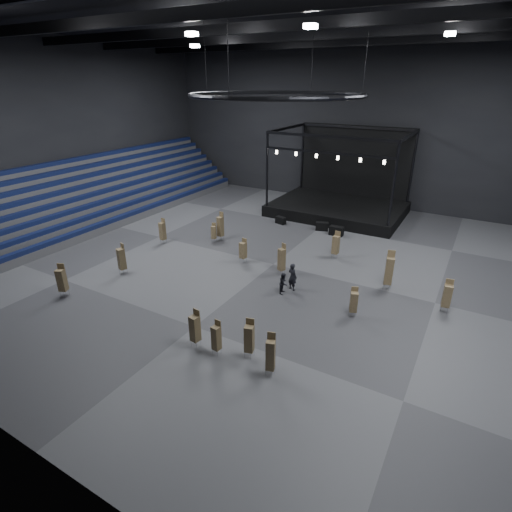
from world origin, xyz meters
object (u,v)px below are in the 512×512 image
Objects in this scene: chair_stack_10 at (216,337)px; chair_stack_13 at (122,258)px; chair_stack_3 at (62,279)px; chair_stack_6 at (271,354)px; flight_case_mid at (322,226)px; chair_stack_1 at (249,338)px; chair_stack_7 at (243,250)px; flight_case_left at (281,220)px; flight_case_right at (336,231)px; chair_stack_2 at (282,259)px; chair_stack_14 at (354,301)px; chair_stack_4 at (447,295)px; crew_member at (284,283)px; chair_stack_12 at (163,231)px; man_center at (292,277)px; chair_stack_0 at (389,270)px; chair_stack_8 at (220,226)px; chair_stack_5 at (336,244)px; chair_stack_9 at (214,232)px; stage at (340,200)px; chair_stack_11 at (195,328)px.

chair_stack_10 is 0.85× the size of chair_stack_13.
chair_stack_3 is 0.97× the size of chair_stack_6.
flight_case_mid is 22.37m from chair_stack_6.
chair_stack_7 is at bearing 108.33° from chair_stack_1.
flight_case_right is (6.26, -0.35, 0.08)m from flight_case_left.
chair_stack_2 is at bearing 17.54° from chair_stack_3.
chair_stack_3 is at bearing -179.71° from chair_stack_14.
chair_stack_4 is at bearing 35.16° from chair_stack_1.
chair_stack_13 reaches higher than flight_case_right.
chair_stack_2 is 1.66× the size of crew_member.
chair_stack_12 is (-24.16, -0.17, 0.03)m from chair_stack_4.
chair_stack_2 reaches higher than man_center.
chair_stack_7 is 5.98m from man_center.
chair_stack_8 is (-16.00, 1.96, -0.13)m from chair_stack_0.
chair_stack_0 is 1.44× the size of chair_stack_7.
chair_stack_5 reaches higher than crew_member.
chair_stack_12 is at bearing 11.20° from man_center.
flight_case_left is at bearing 62.00° from chair_stack_12.
chair_stack_4 is (17.20, -10.23, 0.86)m from flight_case_left.
chair_stack_7 is (-15.52, -0.03, -0.11)m from chair_stack_4.
chair_stack_8 is 11.58m from crew_member.
chair_stack_7 is at bearing 139.36° from chair_stack_14.
chair_stack_5 is at bearing 92.32° from chair_stack_10.
flight_case_left is 8.35m from chair_stack_9.
stage is 20.36m from crew_member.
stage reaches higher than chair_stack_6.
flight_case_mid is 0.52× the size of chair_stack_12.
man_center is at bearing 143.22° from chair_stack_14.
chair_stack_9 is (-20.31, 2.51, -0.25)m from chair_stack_4.
chair_stack_7 is 1.01× the size of chair_stack_14.
chair_stack_3 is 10.97m from chair_stack_12.
chair_stack_11 is 9.05m from man_center.
chair_stack_3 is 19.93m from chair_stack_14.
flight_case_mid is at bearing 82.84° from chair_stack_7.
man_center is (10.34, -4.77, 0.05)m from chair_stack_9.
chair_stack_9 is at bearing 129.68° from chair_stack_11.
chair_stack_3 is at bearing -116.60° from flight_case_mid.
chair_stack_1 is at bearing 139.67° from chair_stack_6.
chair_stack_12 is (-3.84, -2.67, 0.27)m from chair_stack_9.
chair_stack_8 is at bearing 51.68° from chair_stack_3.
chair_stack_8 reaches higher than chair_stack_3.
chair_stack_2 reaches higher than chair_stack_12.
chair_stack_3 is at bearing -80.82° from chair_stack_12.
chair_stack_9 is (-11.60, 12.92, -0.26)m from chair_stack_1.
chair_stack_13 is at bearing -121.70° from chair_stack_9.
chair_stack_0 reaches higher than chair_stack_10.
chair_stack_7 is 1.34× the size of crew_member.
chair_stack_11 is (8.17, -14.33, -0.17)m from chair_stack_8.
chair_stack_0 reaches higher than chair_stack_14.
chair_stack_1 reaches higher than chair_stack_9.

